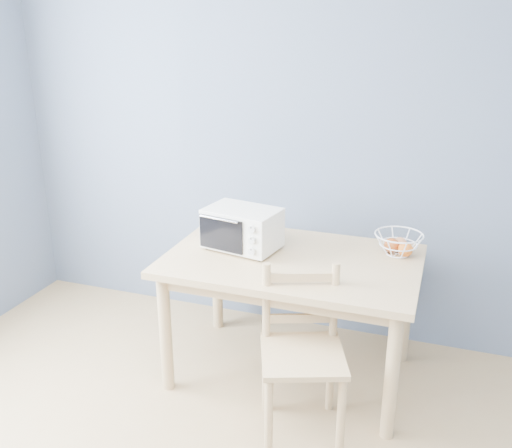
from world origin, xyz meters
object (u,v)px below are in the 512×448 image
(dining_table, at_px, (292,274))
(fruit_basket, at_px, (399,244))
(toaster_oven, at_px, (240,228))
(dining_chair, at_px, (302,354))

(dining_table, xyz_separation_m, fruit_basket, (0.55, 0.24, 0.17))
(dining_table, distance_m, toaster_oven, 0.40)
(fruit_basket, relative_size, dining_chair, 0.41)
(dining_chair, bearing_deg, fruit_basket, 40.86)
(dining_table, xyz_separation_m, dining_chair, (0.18, -0.44, -0.22))
(fruit_basket, bearing_deg, dining_table, -156.13)
(dining_table, relative_size, dining_chair, 1.62)
(fruit_basket, bearing_deg, toaster_oven, -166.71)
(dining_table, height_order, toaster_oven, toaster_oven)
(toaster_oven, bearing_deg, dining_chair, -32.49)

